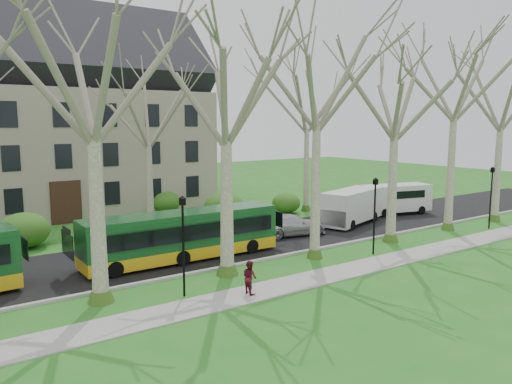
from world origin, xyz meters
TOP-DOWN VIEW (x-y plane):
  - ground at (0.00, 0.00)m, footprint 120.00×120.00m
  - sidewalk at (0.00, -2.50)m, footprint 70.00×2.00m
  - road at (0.00, 5.50)m, footprint 80.00×8.00m
  - curb at (0.00, 1.50)m, footprint 80.00×0.25m
  - building at (-6.00, 24.00)m, footprint 26.50×12.20m
  - tree_row_verge at (0.00, 0.30)m, footprint 49.00×7.00m
  - tree_row_far at (-1.33, 11.00)m, footprint 33.00×7.00m
  - lamp_row at (-0.00, -1.00)m, footprint 36.22×0.22m
  - hedges at (-4.67, 14.00)m, footprint 30.60×8.60m
  - bus_follow at (-3.49, 4.04)m, footprint 10.88×2.36m
  - sedan at (5.03, 5.26)m, footprint 5.10×2.87m
  - van_a at (10.93, 5.50)m, footprint 6.13×3.74m
  - van_b at (16.92, 6.32)m, footprint 5.82×3.30m
  - pedestrian_b at (-3.60, -2.52)m, footprint 0.58×0.73m

SIDE VIEW (x-z plane):
  - ground at x=0.00m, z-range 0.00..0.00m
  - sidewalk at x=0.00m, z-range 0.00..0.06m
  - road at x=0.00m, z-range 0.00..0.06m
  - curb at x=0.00m, z-range 0.00..0.14m
  - sedan at x=5.03m, z-range 0.06..1.45m
  - pedestrian_b at x=-3.60m, z-range 0.06..1.53m
  - hedges at x=-4.67m, z-range 0.00..2.00m
  - van_b at x=16.92m, z-range 0.06..2.46m
  - van_a at x=10.93m, z-range 0.06..2.58m
  - bus_follow at x=-3.49m, z-range 0.06..2.77m
  - lamp_row at x=0.00m, z-range 0.42..4.72m
  - tree_row_far at x=-1.33m, z-range 0.00..12.00m
  - tree_row_verge at x=0.00m, z-range 0.00..14.00m
  - building at x=-6.00m, z-range 0.07..16.07m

